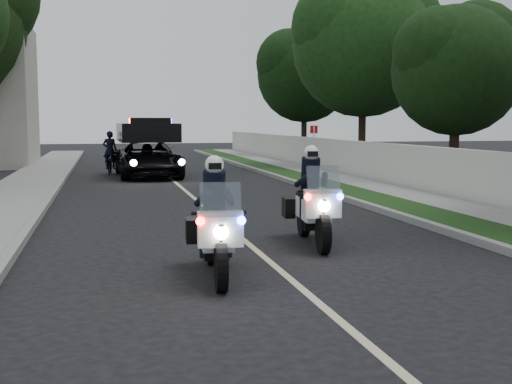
{
  "coord_description": "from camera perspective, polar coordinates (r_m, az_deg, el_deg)",
  "views": [
    {
      "loc": [
        -2.56,
        -9.13,
        2.25
      ],
      "look_at": [
        0.07,
        2.2,
        1.0
      ],
      "focal_mm": 46.06,
      "sensor_mm": 36.0,
      "label": 1
    }
  ],
  "objects": [
    {
      "name": "ground",
      "position": [
        9.74,
        2.56,
        -7.23
      ],
      "size": [
        120.0,
        120.0,
        0.0
      ],
      "primitive_type": "plane",
      "color": "black",
      "rests_on": "ground"
    },
    {
      "name": "curb_right",
      "position": [
        20.37,
        6.11,
        -0.03
      ],
      "size": [
        0.2,
        60.0,
        0.15
      ],
      "primitive_type": "cube",
      "color": "gray",
      "rests_on": "ground"
    },
    {
      "name": "grass_verge",
      "position": [
        20.61,
        7.95,
        0.03
      ],
      "size": [
        1.2,
        60.0,
        0.16
      ],
      "primitive_type": "cube",
      "color": "#193814",
      "rests_on": "ground"
    },
    {
      "name": "sidewalk_right",
      "position": [
        21.11,
        11.24,
        0.11
      ],
      "size": [
        1.4,
        60.0,
        0.16
      ],
      "primitive_type": "cube",
      "color": "gray",
      "rests_on": "ground"
    },
    {
      "name": "property_wall",
      "position": [
        21.48,
        13.72,
        1.96
      ],
      "size": [
        0.22,
        60.0,
        1.5
      ],
      "primitive_type": "cube",
      "color": "beige",
      "rests_on": "ground"
    },
    {
      "name": "curb_left",
      "position": [
        19.31,
        -17.54,
        -0.62
      ],
      "size": [
        0.2,
        60.0,
        0.15
      ],
      "primitive_type": "cube",
      "color": "gray",
      "rests_on": "ground"
    },
    {
      "name": "sidewalk_left",
      "position": [
        19.43,
        -20.78,
        -0.68
      ],
      "size": [
        2.0,
        60.0,
        0.16
      ],
      "primitive_type": "cube",
      "color": "gray",
      "rests_on": "ground"
    },
    {
      "name": "lane_marking",
      "position": [
        19.43,
        -5.39,
        -0.53
      ],
      "size": [
        0.12,
        50.0,
        0.01
      ],
      "primitive_type": "cube",
      "color": "#BFB78C",
      "rests_on": "ground"
    },
    {
      "name": "police_moto_left",
      "position": [
        9.67,
        -3.5,
        -7.33
      ],
      "size": [
        0.91,
        2.14,
        1.77
      ],
      "primitive_type": null,
      "rotation": [
        0.0,
        0.0,
        -0.09
      ],
      "color": "white",
      "rests_on": "ground"
    },
    {
      "name": "police_moto_right",
      "position": [
        12.18,
        4.9,
        -4.53
      ],
      "size": [
        0.99,
        2.22,
        1.83
      ],
      "primitive_type": null,
      "rotation": [
        0.0,
        0.0,
        -0.11
      ],
      "color": "white",
      "rests_on": "ground"
    },
    {
      "name": "police_suv",
      "position": [
        27.07,
        -9.29,
        1.29
      ],
      "size": [
        2.63,
        5.37,
        2.57
      ],
      "primitive_type": "imported",
      "rotation": [
        0.0,
        0.0,
        0.03
      ],
      "color": "black",
      "rests_on": "ground"
    },
    {
      "name": "bicycle",
      "position": [
        29.06,
        -12.53,
        1.55
      ],
      "size": [
        0.69,
        1.7,
        0.87
      ],
      "primitive_type": "imported",
      "rotation": [
        0.0,
        0.0,
        -0.07
      ],
      "color": "black",
      "rests_on": "ground"
    },
    {
      "name": "cyclist",
      "position": [
        29.06,
        -12.53,
        1.55
      ],
      "size": [
        0.63,
        0.45,
        1.65
      ],
      "primitive_type": "imported",
      "rotation": [
        0.0,
        0.0,
        3.04
      ],
      "color": "black",
      "rests_on": "ground"
    },
    {
      "name": "sign_post",
      "position": [
        27.67,
        5.01,
        1.45
      ],
      "size": [
        0.35,
        0.35,
        2.16
      ],
      "primitive_type": null,
      "rotation": [
        0.0,
        0.0,
        0.04
      ],
      "color": "red",
      "rests_on": "ground"
    },
    {
      "name": "tree_right_c",
      "position": [
        25.68,
        16.73,
        0.85
      ],
      "size": [
        4.94,
        4.94,
        8.0
      ],
      "primitive_type": null,
      "rotation": [
        0.0,
        0.0,
        -0.03
      ],
      "color": "black",
      "rests_on": "ground"
    },
    {
      "name": "tree_right_d",
      "position": [
        32.62,
        9.14,
        2.1
      ],
      "size": [
        9.0,
        9.0,
        11.39
      ],
      "primitive_type": null,
      "rotation": [
        0.0,
        0.0,
        0.41
      ],
      "color": "#1C4115",
      "rests_on": "ground"
    },
    {
      "name": "tree_right_e",
      "position": [
        43.04,
        4.17,
        3.13
      ],
      "size": [
        7.31,
        7.31,
        10.17
      ],
      "primitive_type": null,
      "rotation": [
        0.0,
        0.0,
        -0.23
      ],
      "color": "black",
      "rests_on": "ground"
    }
  ]
}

